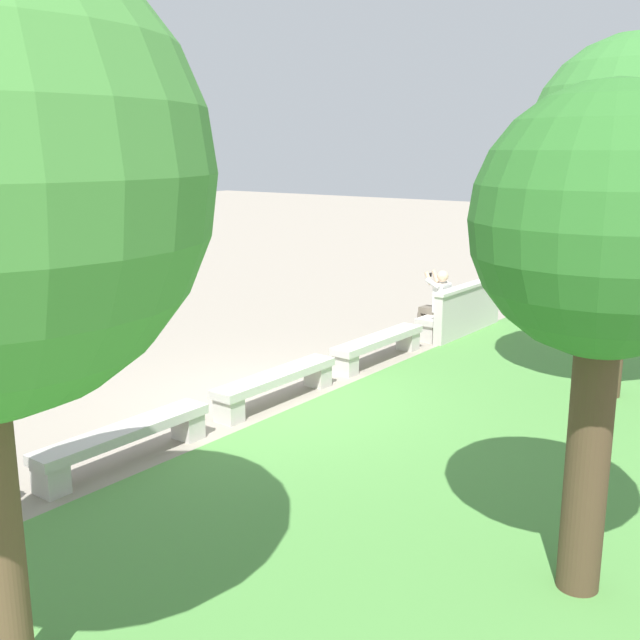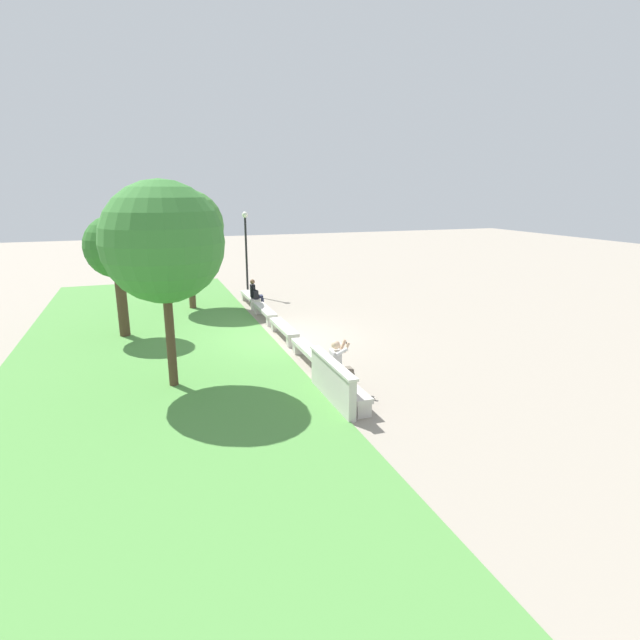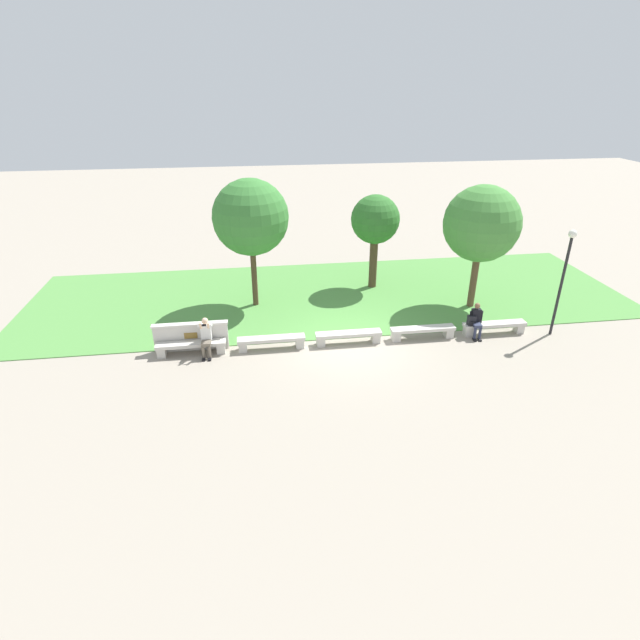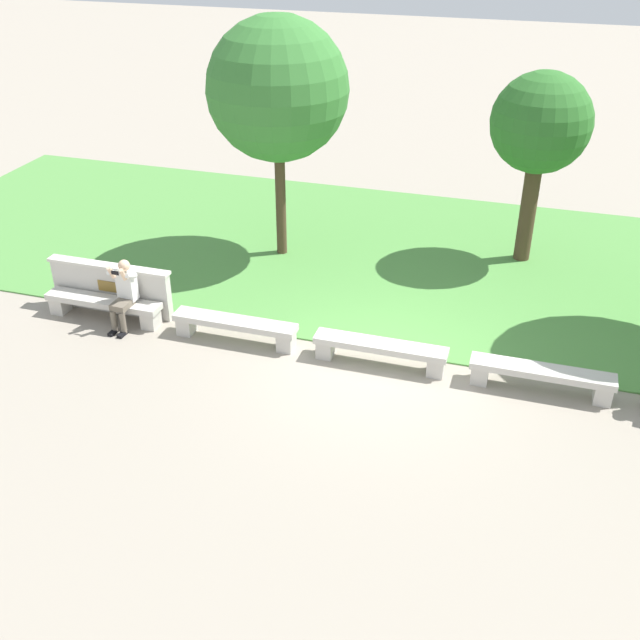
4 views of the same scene
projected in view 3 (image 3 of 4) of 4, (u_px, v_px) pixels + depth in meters
ground_plane at (348, 343)px, 17.70m from camera, size 80.00×80.00×0.00m
grass_strip at (329, 295)px, 21.59m from camera, size 25.20×8.00×0.03m
bench_main at (191, 346)px, 16.88m from camera, size 2.33×0.40×0.45m
bench_near at (271, 341)px, 17.22m from camera, size 2.33×0.40×0.45m
bench_mid at (348, 336)px, 17.56m from camera, size 2.33×0.40×0.45m
bench_far at (423, 331)px, 17.90m from camera, size 2.33×0.40×0.45m
bench_end at (494, 326)px, 18.24m from camera, size 2.33×0.40×0.45m
backrest_wall_with_plaque at (191, 336)px, 17.09m from camera, size 2.55×0.24×1.01m
person_photographer at (206, 335)px, 16.69m from camera, size 0.48×0.73×1.32m
person_distant at (476, 319)px, 17.93m from camera, size 0.48×0.70×1.26m
backpack at (472, 321)px, 17.95m from camera, size 0.28×0.24×0.43m
tree_behind_wall at (251, 218)px, 19.09m from camera, size 2.94×2.94×5.15m
tree_left_background at (482, 224)px, 19.06m from camera, size 2.94×2.94×4.94m
tree_right_background at (375, 221)px, 21.16m from camera, size 2.08×2.08×4.12m
lamp_post at (565, 268)px, 17.23m from camera, size 0.28×0.28×3.93m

